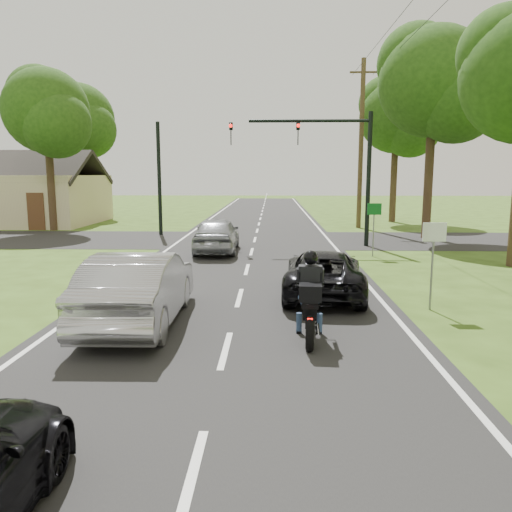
# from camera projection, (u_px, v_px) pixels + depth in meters

# --- Properties ---
(ground) EXTENTS (140.00, 140.00, 0.00)m
(ground) POSITION_uv_depth(u_px,v_px,m) (226.00, 350.00, 9.30)
(ground) COLOR #324A14
(ground) RESTS_ON ground
(road) EXTENTS (8.00, 100.00, 0.01)m
(road) POSITION_uv_depth(u_px,v_px,m) (249.00, 260.00, 19.16)
(road) COLOR black
(road) RESTS_ON ground
(cross_road) EXTENTS (60.00, 7.00, 0.01)m
(cross_road) POSITION_uv_depth(u_px,v_px,m) (255.00, 240.00, 25.08)
(cross_road) COLOR black
(cross_road) RESTS_ON ground
(motorcycle_rider) EXTENTS (0.59, 2.10, 1.81)m
(motorcycle_rider) POSITION_uv_depth(u_px,v_px,m) (310.00, 304.00, 9.84)
(motorcycle_rider) COLOR black
(motorcycle_rider) RESTS_ON ground
(dark_suv) EXTENTS (2.43, 4.58, 1.23)m
(dark_suv) POSITION_uv_depth(u_px,v_px,m) (324.00, 273.00, 13.46)
(dark_suv) COLOR black
(dark_suv) RESTS_ON road
(silver_sedan) EXTENTS (1.77, 4.86, 1.59)m
(silver_sedan) POSITION_uv_depth(u_px,v_px,m) (139.00, 288.00, 10.87)
(silver_sedan) COLOR #ADADB2
(silver_sedan) RESTS_ON road
(silver_suv) EXTENTS (1.84, 4.41, 1.49)m
(silver_suv) POSITION_uv_depth(u_px,v_px,m) (217.00, 234.00, 20.93)
(silver_suv) COLOR gray
(silver_suv) RESTS_ON road
(traffic_signal) EXTENTS (6.38, 0.44, 6.00)m
(traffic_signal) POSITION_uv_depth(u_px,v_px,m) (328.00, 154.00, 22.33)
(traffic_signal) COLOR black
(traffic_signal) RESTS_ON ground
(signal_pole_far) EXTENTS (0.20, 0.20, 6.00)m
(signal_pole_far) POSITION_uv_depth(u_px,v_px,m) (159.00, 179.00, 26.74)
(signal_pole_far) COLOR black
(signal_pole_far) RESTS_ON ground
(utility_pole_far) EXTENTS (1.60, 0.28, 10.00)m
(utility_pole_far) POSITION_uv_depth(u_px,v_px,m) (361.00, 144.00, 29.99)
(utility_pole_far) COLOR brown
(utility_pole_far) RESTS_ON ground
(sign_white) EXTENTS (0.55, 0.07, 2.12)m
(sign_white) POSITION_uv_depth(u_px,v_px,m) (434.00, 245.00, 11.83)
(sign_white) COLOR slate
(sign_white) RESTS_ON ground
(sign_green) EXTENTS (0.55, 0.07, 2.12)m
(sign_green) POSITION_uv_depth(u_px,v_px,m) (374.00, 217.00, 19.72)
(sign_green) COLOR slate
(sign_green) RESTS_ON ground
(tree_row_d) EXTENTS (5.76, 5.58, 10.45)m
(tree_row_d) POSITION_uv_depth(u_px,v_px,m) (441.00, 88.00, 24.35)
(tree_row_d) COLOR #332316
(tree_row_d) RESTS_ON ground
(tree_row_e) EXTENTS (5.28, 5.12, 9.61)m
(tree_row_e) POSITION_uv_depth(u_px,v_px,m) (401.00, 120.00, 33.33)
(tree_row_e) COLOR #332316
(tree_row_e) RESTS_ON ground
(tree_left_near) EXTENTS (5.12, 4.96, 9.22)m
(tree_left_near) POSITION_uv_depth(u_px,v_px,m) (50.00, 116.00, 28.13)
(tree_left_near) COLOR #332316
(tree_left_near) RESTS_ON ground
(tree_left_far) EXTENTS (5.76, 5.58, 10.14)m
(tree_left_far) POSITION_uv_depth(u_px,v_px,m) (81.00, 123.00, 37.93)
(tree_left_far) COLOR #332316
(tree_left_far) RESTS_ON ground
(house) EXTENTS (10.20, 8.00, 4.84)m
(house) POSITION_uv_depth(u_px,v_px,m) (19.00, 197.00, 33.19)
(house) COLOR tan
(house) RESTS_ON ground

